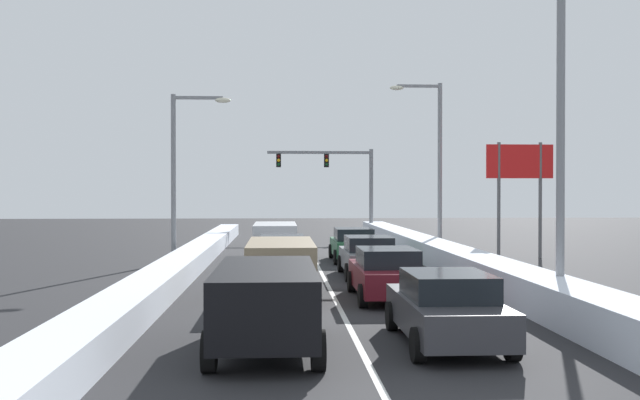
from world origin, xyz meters
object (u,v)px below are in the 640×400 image
Objects in this scene: sedan_charcoal_right_lane_nearest at (446,308)px; sedan_green_right_lane_fourth at (353,244)px; traffic_light_gantry at (339,173)px; street_lamp_left_mid at (182,161)px; sedan_maroon_right_lane_second at (387,273)px; sedan_gray_right_lane_third at (368,256)px; street_lamp_right_near at (549,100)px; suv_black_center_lane_nearest at (266,300)px; roadside_sign_right at (520,174)px; suv_silver_center_lane_fourth at (275,238)px; street_lamp_right_mid at (433,153)px; sedan_white_center_lane_third at (282,254)px; suv_tan_center_lane_second at (281,263)px.

sedan_charcoal_right_lane_nearest is 1.00× the size of sedan_green_right_lane_fourth.
street_lamp_left_mid is (-8.54, -18.57, 0.04)m from traffic_light_gantry.
sedan_maroon_right_lane_second is 5.61m from sedan_gray_right_lane_third.
sedan_maroon_right_lane_second is 0.48× the size of street_lamp_right_near.
suv_black_center_lane_nearest is 0.52× the size of street_lamp_right_near.
roadside_sign_right reaches higher than sedan_gray_right_lane_third.
sedan_charcoal_right_lane_nearest is at bearing -87.30° from sedan_maroon_right_lane_second.
street_lamp_right_near is at bearing -75.08° from sedan_green_right_lane_fourth.
traffic_light_gantry is at bearing 88.01° from sedan_maroon_right_lane_second.
sedan_green_right_lane_fourth is at bearing 89.52° from sedan_gray_right_lane_third.
suv_silver_center_lane_fourth reaches higher than sedan_green_right_lane_fourth.
suv_black_center_lane_nearest is at bearing -174.66° from sedan_charcoal_right_lane_nearest.
sedan_green_right_lane_fourth is 3.76m from suv_silver_center_lane_fourth.
sedan_charcoal_right_lane_nearest is 0.92× the size of suv_black_center_lane_nearest.
suv_black_center_lane_nearest is at bearing -110.43° from street_lamp_right_mid.
street_lamp_right_mid is at bearing 47.54° from sedan_white_center_lane_third.
sedan_maroon_right_lane_second is at bearing -91.45° from sedan_gray_right_lane_third.
sedan_white_center_lane_third is at bearing 89.38° from suv_tan_center_lane_second.
street_lamp_right_mid is at bearing 14.99° from suv_silver_center_lane_fourth.
sedan_green_right_lane_fourth is 0.92× the size of suv_silver_center_lane_fourth.
sedan_charcoal_right_lane_nearest is at bearing -112.89° from roadside_sign_right.
street_lamp_right_near is at bearing 29.74° from suv_black_center_lane_nearest.
sedan_white_center_lane_third is at bearing -152.22° from roadside_sign_right.
traffic_light_gantry is at bearing 87.36° from sedan_green_right_lane_fourth.
suv_silver_center_lane_fourth is 0.52× the size of street_lamp_right_near.
suv_silver_center_lane_fourth is 9.19m from street_lamp_right_mid.
roadside_sign_right reaches higher than suv_silver_center_lane_fourth.
suv_tan_center_lane_second reaches higher than sedan_charcoal_right_lane_nearest.
suv_silver_center_lane_fourth is at bearing 89.82° from suv_black_center_lane_nearest.
sedan_charcoal_right_lane_nearest is 0.52× the size of street_lamp_right_mid.
sedan_green_right_lane_fourth is at bearing 89.05° from sedan_maroon_right_lane_second.
traffic_light_gantry is (4.47, 36.59, 3.48)m from suv_black_center_lane_nearest.
sedan_green_right_lane_fourth is 0.60× the size of street_lamp_left_mid.
sedan_green_right_lane_fourth is at bearing 0.87° from street_lamp_left_mid.
sedan_gray_right_lane_third is 1.00× the size of sedan_green_right_lane_fourth.
sedan_gray_right_lane_third is at bearing -115.63° from street_lamp_right_mid.
suv_black_center_lane_nearest is at bearing -90.18° from suv_silver_center_lane_fourth.
suv_silver_center_lane_fourth is at bearing 161.18° from sedan_green_right_lane_fourth.
sedan_charcoal_right_lane_nearest is at bearing -89.26° from sedan_gray_right_lane_third.
suv_tan_center_lane_second is 16.64m from roadside_sign_right.
suv_black_center_lane_nearest is at bearing -101.28° from sedan_green_right_lane_fourth.
sedan_green_right_lane_fourth is at bearing -173.39° from roadside_sign_right.
sedan_maroon_right_lane_second is 15.25m from roadside_sign_right.
sedan_charcoal_right_lane_nearest is 0.48× the size of street_lamp_right_near.
sedan_gray_right_lane_third is at bearing -37.14° from street_lamp_left_mid.
suv_tan_center_lane_second is 0.89× the size of roadside_sign_right.
suv_silver_center_lane_fourth is (-3.36, 12.72, 0.25)m from sedan_maroon_right_lane_second.
roadside_sign_right is at bearing 3.81° from street_lamp_left_mid.
street_lamp_left_mid is (-7.50, 11.39, 3.78)m from sedan_maroon_right_lane_second.
sedan_maroon_right_lane_second is at bearing -123.39° from roadside_sign_right.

